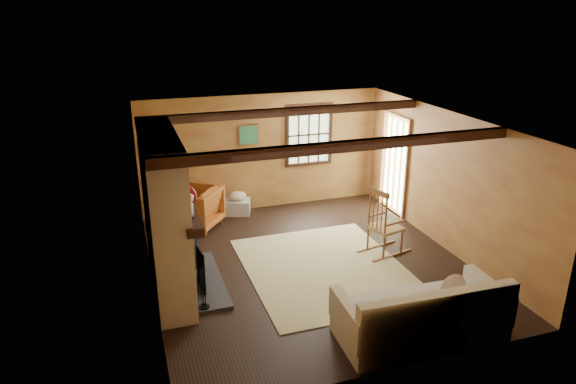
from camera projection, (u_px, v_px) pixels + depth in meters
name	position (u px, v px, depth m)	size (l,w,h in m)	color
ground	(309.00, 265.00, 8.50)	(5.50, 5.50, 0.00)	black
room_envelope	(318.00, 165.00, 8.23)	(5.02, 5.52, 2.44)	#B0883E
fireplace	(167.00, 220.00, 7.46)	(1.02, 2.30, 2.40)	brown
rug	(325.00, 268.00, 8.38)	(2.50, 3.00, 0.01)	tan
rocking_chair	(384.00, 226.00, 8.75)	(0.95, 0.64, 1.20)	tan
sofa	(423.00, 318.00, 6.52)	(2.18, 1.04, 0.86)	silver
firewood_pile	(173.00, 218.00, 10.05)	(0.67, 0.12, 0.24)	#513D23
laundry_basket	(238.00, 207.00, 10.54)	(0.50, 0.38, 0.30)	silver
basket_pillow	(237.00, 196.00, 10.46)	(0.36, 0.29, 0.18)	silver
armchair	(195.00, 207.00, 9.84)	(0.85, 0.87, 0.79)	#BF6026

